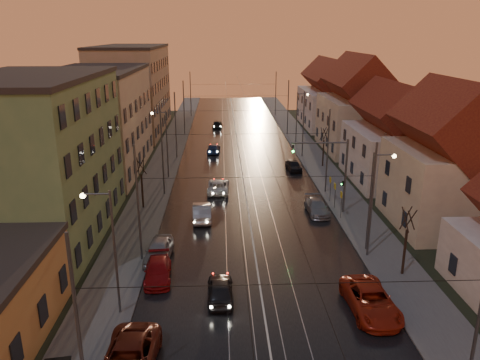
{
  "coord_description": "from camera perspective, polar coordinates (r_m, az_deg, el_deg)",
  "views": [
    {
      "loc": [
        -2.48,
        -23.08,
        16.48
      ],
      "look_at": [
        -0.67,
        21.65,
        2.29
      ],
      "focal_mm": 35.0,
      "sensor_mm": 36.0,
      "label": 1
    }
  ],
  "objects": [
    {
      "name": "house_right_1",
      "position": [
        44.17,
        23.95,
        1.58
      ],
      "size": [
        8.67,
        10.2,
        10.8
      ],
      "color": "#BCAB90",
      "rests_on": "ground"
    },
    {
      "name": "catenary_pole_l_2",
      "position": [
        48.97,
        -9.44,
        3.19
      ],
      "size": [
        0.16,
        0.16,
        9.0
      ],
      "primitive_type": "cylinder",
      "color": "#595B60",
      "rests_on": "ground"
    },
    {
      "name": "catenary_pole_r_2",
      "position": [
        49.83,
        10.62,
        3.37
      ],
      "size": [
        0.16,
        0.16,
        9.0
      ],
      "primitive_type": "cylinder",
      "color": "#595B60",
      "rests_on": "ground"
    },
    {
      "name": "apartment_left_3",
      "position": [
        83.0,
        -12.94,
        10.59
      ],
      "size": [
        10.0,
        24.0,
        14.0
      ],
      "primitive_type": "cube",
      "color": "#8E805B",
      "rests_on": "ground"
    },
    {
      "name": "tram_rail_1",
      "position": [
        65.21,
        -0.74,
        3.0
      ],
      "size": [
        0.06,
        120.0,
        0.03
      ],
      "primitive_type": "cube",
      "color": "gray",
      "rests_on": "road"
    },
    {
      "name": "catenary_pole_l_1",
      "position": [
        34.79,
        -12.32,
        -2.98
      ],
      "size": [
        0.16,
        0.16,
        9.0
      ],
      "primitive_type": "cylinder",
      "color": "#595B60",
      "rests_on": "ground"
    },
    {
      "name": "catenary_pole_r_4",
      "position": [
        78.79,
        5.87,
        8.75
      ],
      "size": [
        0.16,
        0.16,
        9.0
      ],
      "primitive_type": "cylinder",
      "color": "#595B60",
      "rests_on": "ground"
    },
    {
      "name": "bare_tree_0",
      "position": [
        45.95,
        -11.87,
        -0.53
      ],
      "size": [
        1.09,
        1.09,
        5.11
      ],
      "color": "black",
      "rests_on": "ground"
    },
    {
      "name": "traffic_light_mast",
      "position": [
        44.02,
        11.54,
        1.57
      ],
      "size": [
        5.3,
        0.32,
        7.2
      ],
      "color": "#595B60",
      "rests_on": "ground"
    },
    {
      "name": "bare_tree_2",
      "position": [
        60.17,
        10.14,
        3.86
      ],
      "size": [
        1.09,
        1.09,
        5.11
      ],
      "color": "black",
      "rests_on": "ground"
    },
    {
      "name": "apartment_left_2",
      "position": [
        59.95,
        -16.9,
        6.76
      ],
      "size": [
        10.0,
        20.0,
        12.0
      ],
      "primitive_type": "cube",
      "color": "tan",
      "rests_on": "ground"
    },
    {
      "name": "catenary_pole_l_3",
      "position": [
        63.52,
        -7.85,
        6.55
      ],
      "size": [
        0.16,
        0.16,
        9.0
      ],
      "primitive_type": "cylinder",
      "color": "#595B60",
      "rests_on": "ground"
    },
    {
      "name": "parked_left_3",
      "position": [
        36.14,
        -9.87,
        -8.44
      ],
      "size": [
        2.12,
        4.68,
        1.56
      ],
      "primitive_type": "imported",
      "rotation": [
        0.0,
        0.0,
        -0.06
      ],
      "color": "gray",
      "rests_on": "ground"
    },
    {
      "name": "sidewalk_left",
      "position": [
        65.61,
        -8.83,
        2.9
      ],
      "size": [
        4.0,
        120.0,
        0.15
      ],
      "primitive_type": "cube",
      "color": "#4C4C4C",
      "rests_on": "ground"
    },
    {
      "name": "street_lamp_3",
      "position": [
        71.0,
        7.18,
        8.05
      ],
      "size": [
        1.75,
        0.32,
        8.0
      ],
      "color": "#595B60",
      "rests_on": "ground"
    },
    {
      "name": "tram_rail_0",
      "position": [
        65.18,
        -1.99,
        2.98
      ],
      "size": [
        0.06,
        120.0,
        0.03
      ],
      "primitive_type": "cube",
      "color": "gray",
      "rests_on": "road"
    },
    {
      "name": "road",
      "position": [
        65.24,
        -0.06,
        2.97
      ],
      "size": [
        16.0,
        120.0,
        0.04
      ],
      "primitive_type": "cube",
      "color": "black",
      "rests_on": "ground"
    },
    {
      "name": "driving_car_2",
      "position": [
        50.3,
        -2.66,
        -0.75
      ],
      "size": [
        2.36,
        4.88,
        1.34
      ],
      "primitive_type": "imported",
      "rotation": [
        0.0,
        0.0,
        3.11
      ],
      "color": "#BEBEBE",
      "rests_on": "ground"
    },
    {
      "name": "catenary_pole_r_5",
      "position": [
        96.47,
        4.38,
        10.4
      ],
      "size": [
        0.16,
        0.16,
        9.0
      ],
      "primitive_type": "cylinder",
      "color": "#595B60",
      "rests_on": "ground"
    },
    {
      "name": "parked_right_2",
      "position": [
        58.52,
        6.54,
        1.78
      ],
      "size": [
        1.96,
        3.97,
        1.3
      ],
      "primitive_type": "imported",
      "rotation": [
        0.0,
        0.0,
        0.11
      ],
      "color": "black",
      "rests_on": "ground"
    },
    {
      "name": "street_lamp_2",
      "position": [
        54.74,
        -9.25,
        5.13
      ],
      "size": [
        1.75,
        0.32,
        8.0
      ],
      "color": "#595B60",
      "rests_on": "ground"
    },
    {
      "name": "ground",
      "position": [
        28.47,
        3.27,
        -17.81
      ],
      "size": [
        160.0,
        160.0,
        0.0
      ],
      "primitive_type": "plane",
      "color": "black",
      "rests_on": "ground"
    },
    {
      "name": "driving_car_1",
      "position": [
        43.07,
        -4.69,
        -3.87
      ],
      "size": [
        1.9,
        4.76,
        1.54
      ],
      "primitive_type": "imported",
      "rotation": [
        0.0,
        0.0,
        3.2
      ],
      "color": "#98989D",
      "rests_on": "ground"
    },
    {
      "name": "catenary_pole_r_3",
      "position": [
        64.19,
        7.72,
        6.67
      ],
      "size": [
        0.16,
        0.16,
        9.0
      ],
      "primitive_type": "cylinder",
      "color": "#595B60",
      "rests_on": "ground"
    },
    {
      "name": "bare_tree_1",
      "position": [
        34.67,
        19.53,
        -7.3
      ],
      "size": [
        1.09,
        1.09,
        5.11
      ],
      "color": "black",
      "rests_on": "ground"
    },
    {
      "name": "tram_rail_2",
      "position": [
        65.26,
        0.62,
        3.01
      ],
      "size": [
        0.06,
        120.0,
        0.03
      ],
      "primitive_type": "cube",
      "color": "gray",
      "rests_on": "road"
    },
    {
      "name": "catenary_pole_l_0",
      "position": [
        21.74,
        -19.1,
        -16.94
      ],
      "size": [
        0.16,
        0.16,
        9.0
      ],
      "primitive_type": "cylinder",
      "color": "#595B60",
      "rests_on": "ground"
    },
    {
      "name": "parked_left_2",
      "position": [
        33.61,
        -9.98,
        -10.82
      ],
      "size": [
        2.15,
        4.55,
        1.28
      ],
      "primitive_type": "imported",
      "rotation": [
        0.0,
        0.0,
        0.08
      ],
      "color": "maroon",
      "rests_on": "ground"
    },
    {
      "name": "catenary_pole_r_1",
      "position": [
        35.99,
        15.78,
        -2.54
      ],
      "size": [
        0.16,
        0.16,
        9.0
      ],
      "primitive_type": "cylinder",
      "color": "#595B60",
      "rests_on": "ground"
    },
    {
      "name": "street_lamp_0",
      "position": [
        28.41,
        -15.71,
        -7.2
      ],
      "size": [
        1.75,
        0.32,
        8.0
      ],
      "color": "#595B60",
      "rests_on": "ground"
    },
    {
      "name": "catenary_pole_l_5",
      "position": [
        96.03,
        -6.04,
        10.33
      ],
      "size": [
        0.16,
        0.16,
        9.0
      ],
      "primitive_type": "cylinder",
      "color": "#595B60",
      "rests_on": "ground"
    },
    {
      "name": "parked_left_1",
      "position": [
        25.74,
        -13.41,
        -20.52
      ],
      "size": [
        2.8,
        5.77,
        1.58
      ],
      "primitive_type": "imported",
      "rotation": [
        0.0,
        0.0,
        -0.03
      ],
      "color": "#591A0F",
      "rests_on": "ground"
    },
    {
      "name": "house_right_4",
      "position": [
        87.06,
        10.8,
        9.74
      ],
      "size": [
        9.18,
        16.32,
        10.0
      ],
      "color": "beige",
      "rests_on": "ground"
    },
    {
      "name": "house_right_3",
      "position": [
        69.71,
        14.09,
        8.26
      ],
      "size": [
        9.18,
        14.28,
        11.5
      ],
      "color": "#BCAB90",
      "rests_on": "ground"
    },
    {
      "name": "driving_car_3",
      "position": [
        66.87,
        -3.23,
        3.84
      ],
      "size": [
        1.96,
        4.35,
        1.24
      ],
      "primitive_type": "imported",
      "rotation": [
        0.0,
        0.0,
        3.09
      ],
      "color": "navy",
      "rests_on": "ground"
    },
    {
      "name": "parked_right_0",
      "position": [
        30.63,
        15.64,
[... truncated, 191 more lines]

